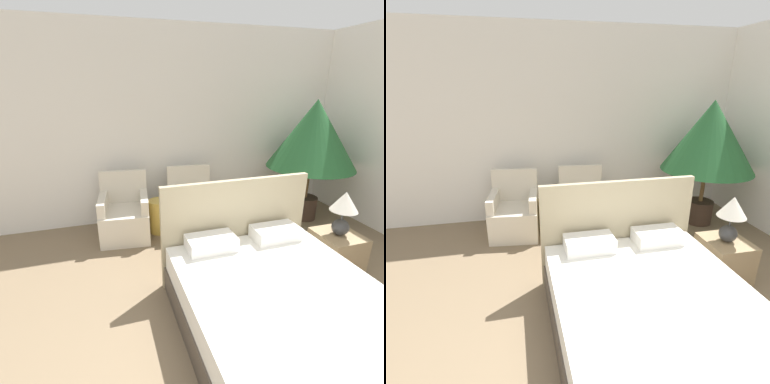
# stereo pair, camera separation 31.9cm
# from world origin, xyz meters

# --- Properties ---
(wall_back) EXTENTS (10.00, 0.06, 2.90)m
(wall_back) POSITION_xyz_m (0.00, 4.07, 1.45)
(wall_back) COLOR white
(wall_back) RESTS_ON ground_plane
(bed) EXTENTS (1.66, 2.14, 1.15)m
(bed) POSITION_xyz_m (0.29, 1.20, 0.28)
(bed) COLOR #4C4238
(bed) RESTS_ON ground_plane
(armchair_near_window_left) EXTENTS (0.73, 0.73, 0.91)m
(armchair_near_window_left) POSITION_xyz_m (-0.80, 3.47, 0.28)
(armchair_near_window_left) COLOR beige
(armchair_near_window_left) RESTS_ON ground_plane
(armchair_near_window_right) EXTENTS (0.72, 0.72, 0.91)m
(armchair_near_window_right) POSITION_xyz_m (0.19, 3.47, 0.28)
(armchair_near_window_right) COLOR beige
(armchair_near_window_right) RESTS_ON ground_plane
(potted_palm) EXTENTS (1.32, 1.32, 1.87)m
(potted_palm) POSITION_xyz_m (2.04, 3.27, 1.33)
(potted_palm) COLOR #38281E
(potted_palm) RESTS_ON ground_plane
(nightstand) EXTENTS (0.46, 0.49, 0.49)m
(nightstand) POSITION_xyz_m (1.43, 1.88, 0.24)
(nightstand) COLOR #937A56
(nightstand) RESTS_ON ground_plane
(table_lamp) EXTENTS (0.29, 0.29, 0.51)m
(table_lamp) POSITION_xyz_m (1.42, 1.87, 0.81)
(table_lamp) COLOR #333333
(table_lamp) RESTS_ON nightstand
(side_table) EXTENTS (0.31, 0.31, 0.49)m
(side_table) POSITION_xyz_m (-0.31, 3.49, 0.25)
(side_table) COLOR gold
(side_table) RESTS_ON ground_plane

